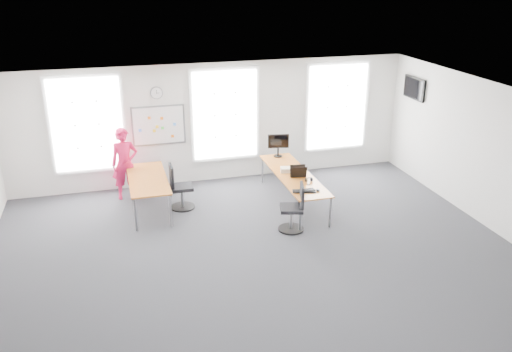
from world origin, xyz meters
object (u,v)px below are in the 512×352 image
object	(u,v)px
desk_left	(148,181)
chair_left	(179,189)
monitor	(278,143)
chair_right	(294,210)
desk_right	(293,176)
headphones	(309,180)
person	(125,164)
keyboard	(304,191)

from	to	relation	value
desk_left	chair_left	world-z (taller)	chair_left
chair_left	monitor	bearing A→B (deg)	-72.33
desk_left	chair_right	distance (m)	3.37
desk_right	headphones	bearing A→B (deg)	-71.50
desk_left	headphones	size ratio (longest dim) A/B	13.09
chair_right	monitor	distance (m)	2.67
desk_right	monitor	distance (m)	1.31
chair_right	person	world-z (taller)	person
chair_right	monitor	xyz separation A→B (m)	(0.46, 2.56, 0.62)
chair_right	keyboard	bearing A→B (deg)	147.10
monitor	chair_left	bearing A→B (deg)	-151.98
person	monitor	world-z (taller)	person
desk_right	monitor	size ratio (longest dim) A/B	5.06
desk_right	desk_left	bearing A→B (deg)	170.95
person	headphones	world-z (taller)	person
desk_left	person	size ratio (longest dim) A/B	1.23
desk_right	person	xyz separation A→B (m)	(-3.69, 1.35, 0.19)
chair_right	keyboard	distance (m)	0.50
desk_right	monitor	bearing A→B (deg)	88.55
person	chair_right	bearing A→B (deg)	-41.53
desk_right	chair_left	world-z (taller)	chair_left
chair_left	monitor	size ratio (longest dim) A/B	1.80
desk_left	desk_right	bearing A→B (deg)	-9.05
person	chair_left	bearing A→B (deg)	-42.26
keyboard	headphones	bearing A→B (deg)	75.05
headphones	monitor	size ratio (longest dim) A/B	0.28
desk_right	keyboard	world-z (taller)	keyboard
desk_right	desk_left	xyz separation A→B (m)	(-3.25, 0.52, 0.03)
desk_right	chair_left	distance (m)	2.62
desk_left	chair_left	distance (m)	0.72
chair_right	person	bearing A→B (deg)	-114.40
desk_left	chair_right	bearing A→B (deg)	-32.94
person	monitor	xyz separation A→B (m)	(3.72, -0.10, 0.21)
chair_left	headphones	bearing A→B (deg)	-108.75
desk_left	chair_left	bearing A→B (deg)	-8.52
desk_right	chair_right	distance (m)	1.40
desk_left	person	distance (m)	0.95
chair_right	chair_left	bearing A→B (deg)	-114.02
person	desk_right	bearing A→B (deg)	-22.41
desk_left	monitor	bearing A→B (deg)	12.61
desk_left	headphones	distance (m)	3.57
desk_right	chair_right	world-z (taller)	chair_right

